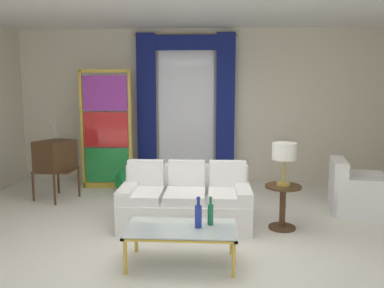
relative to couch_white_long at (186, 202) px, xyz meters
name	(u,v)px	position (x,y,z in m)	size (l,w,h in m)	color
ground_plane	(189,234)	(0.08, -0.41, -0.30)	(16.00, 16.00, 0.00)	silver
wall_rear	(200,106)	(0.08, 2.65, 1.20)	(8.00, 0.12, 3.00)	beige
ceiling_slab	(193,4)	(0.08, 0.39, 2.72)	(8.00, 7.60, 0.04)	white
curtained_window	(186,94)	(-0.19, 2.48, 1.44)	(2.00, 0.17, 2.70)	white
couch_white_long	(186,202)	(0.00, 0.00, 0.00)	(1.77, 0.94, 0.86)	white
coffee_table	(181,231)	(0.05, -1.29, 0.07)	(1.18, 0.64, 0.41)	silver
bottle_blue_decanter	(198,215)	(0.23, -1.29, 0.24)	(0.07, 0.07, 0.34)	navy
bottle_crystal_tall	(210,213)	(0.36, -1.19, 0.23)	(0.06, 0.06, 0.32)	#196B3D
vintage_tv	(55,157)	(-2.28, 1.10, 0.42)	(0.70, 0.74, 1.35)	#472D19
armchair_white	(355,193)	(2.52, 0.68, -0.02)	(0.94, 0.93, 0.80)	white
stained_glass_divider	(106,132)	(-1.62, 1.87, 0.75)	(0.95, 0.05, 2.20)	gold
peacock_figurine	(125,182)	(-1.19, 1.48, -0.08)	(0.44, 0.60, 0.50)	beige
round_side_table	(283,203)	(1.31, -0.12, 0.05)	(0.48, 0.48, 0.59)	#472D19
table_lamp_brass	(284,153)	(1.31, -0.12, 0.72)	(0.32, 0.32, 0.57)	#B29338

